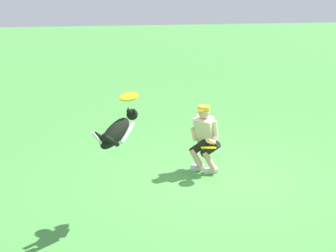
{
  "coord_description": "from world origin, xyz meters",
  "views": [
    {
      "loc": [
        2.13,
        7.76,
        3.5
      ],
      "look_at": [
        0.94,
        0.39,
        1.19
      ],
      "focal_mm": 51.24,
      "sensor_mm": 36.0,
      "label": 1
    }
  ],
  "objects_px": {
    "person": "(205,136)",
    "frisbee_flying": "(129,97)",
    "dog": "(117,131)",
    "frisbee_held": "(209,148)"
  },
  "relations": [
    {
      "from": "frisbee_flying",
      "to": "person",
      "type": "bearing_deg",
      "value": -134.83
    },
    {
      "from": "person",
      "to": "frisbee_flying",
      "type": "height_order",
      "value": "frisbee_flying"
    },
    {
      "from": "person",
      "to": "frisbee_flying",
      "type": "bearing_deg",
      "value": -3.36
    },
    {
      "from": "dog",
      "to": "frisbee_held",
      "type": "bearing_deg",
      "value": -11.34
    },
    {
      "from": "dog",
      "to": "frisbee_held",
      "type": "distance_m",
      "value": 2.29
    },
    {
      "from": "dog",
      "to": "frisbee_held",
      "type": "relative_size",
      "value": 3.1
    },
    {
      "from": "dog",
      "to": "frisbee_flying",
      "type": "distance_m",
      "value": 0.53
    },
    {
      "from": "person",
      "to": "dog",
      "type": "height_order",
      "value": "dog"
    },
    {
      "from": "frisbee_flying",
      "to": "frisbee_held",
      "type": "height_order",
      "value": "frisbee_flying"
    },
    {
      "from": "dog",
      "to": "frisbee_flying",
      "type": "xyz_separation_m",
      "value": [
        -0.19,
        -0.2,
        0.45
      ]
    }
  ]
}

